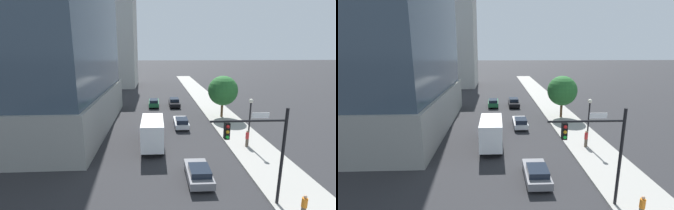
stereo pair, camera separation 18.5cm
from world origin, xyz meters
TOP-DOWN VIEW (x-y plane):
  - sidewalk at (8.54, 20.00)m, footprint 4.85×120.00m
  - construction_building at (-13.61, 58.65)m, footprint 14.06×13.90m
  - traffic_light_pole at (4.95, 4.54)m, footprint 4.93×0.48m
  - street_lamp at (8.23, 14.38)m, footprint 0.44×0.44m
  - street_tree at (8.38, 25.48)m, footprint 4.42×4.42m
  - car_black at (1.72, 33.32)m, footprint 1.88×4.71m
  - car_green at (-2.02, 33.26)m, footprint 1.77×4.59m
  - car_gray at (1.72, 7.87)m, footprint 1.89×4.13m
  - car_white at (1.72, 21.30)m, footprint 1.80×4.45m
  - box_truck at (-2.02, 15.01)m, footprint 2.27×7.24m
  - pedestrian_red_shirt at (8.01, 14.12)m, footprint 0.34×0.34m
  - pedestrian_orange_shirt at (7.39, 3.05)m, footprint 0.34×0.34m

SIDE VIEW (x-z plane):
  - sidewalk at x=8.54m, z-range 0.00..0.15m
  - car_gray at x=1.72m, z-range 0.02..1.37m
  - car_white at x=1.72m, z-range 0.00..1.43m
  - car_black at x=1.72m, z-range 0.00..1.47m
  - car_green at x=-2.02m, z-range 0.02..1.50m
  - pedestrian_orange_shirt at x=7.39m, z-range 0.16..1.73m
  - pedestrian_red_shirt at x=8.01m, z-range 0.18..1.98m
  - box_truck at x=-2.02m, z-range 0.18..3.46m
  - street_lamp at x=8.23m, z-range 1.00..6.16m
  - street_tree at x=8.38m, z-range 1.07..7.35m
  - traffic_light_pole at x=4.95m, z-range 1.24..7.92m
  - construction_building at x=-13.61m, z-range -2.31..32.10m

